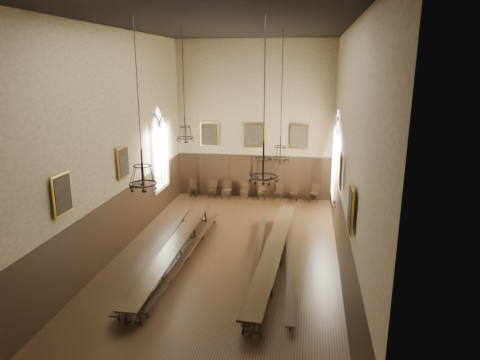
% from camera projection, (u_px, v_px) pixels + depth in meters
% --- Properties ---
extents(floor, '(9.00, 18.00, 0.02)m').
position_uv_depth(floor, '(224.00, 263.00, 16.91)').
color(floor, black).
rests_on(floor, ground).
extents(ceiling, '(9.00, 18.00, 0.02)m').
position_uv_depth(ceiling, '(221.00, 22.00, 14.57)').
color(ceiling, black).
rests_on(ceiling, ground).
extents(wall_back, '(9.00, 0.02, 9.00)m').
position_uv_depth(wall_back, '(254.00, 121.00, 24.33)').
color(wall_back, '#8B7956').
rests_on(wall_back, ground).
extents(wall_front, '(9.00, 0.02, 9.00)m').
position_uv_depth(wall_front, '(114.00, 255.00, 7.15)').
color(wall_front, '#8B7956').
rests_on(wall_front, ground).
extents(wall_left, '(0.02, 18.00, 9.00)m').
position_uv_depth(wall_left, '(108.00, 148.00, 16.45)').
color(wall_left, '#8B7956').
rests_on(wall_left, ground).
extents(wall_right, '(0.02, 18.00, 9.00)m').
position_uv_depth(wall_right, '(348.00, 156.00, 15.03)').
color(wall_right, '#8B7956').
rests_on(wall_right, ground).
extents(wainscot_panelling, '(9.00, 18.00, 2.50)m').
position_uv_depth(wainscot_panelling, '(223.00, 234.00, 16.58)').
color(wainscot_panelling, black).
rests_on(wainscot_panelling, floor).
extents(table_left, '(0.85, 9.80, 0.76)m').
position_uv_depth(table_left, '(176.00, 252.00, 16.97)').
color(table_left, black).
rests_on(table_left, floor).
extents(table_right, '(1.24, 10.19, 0.79)m').
position_uv_depth(table_right, '(274.00, 256.00, 16.59)').
color(table_right, black).
rests_on(table_right, floor).
extents(bench_left_outer, '(0.85, 9.37, 0.42)m').
position_uv_depth(bench_left_outer, '(159.00, 253.00, 17.15)').
color(bench_left_outer, black).
rests_on(bench_left_outer, floor).
extents(bench_left_inner, '(0.53, 9.08, 0.41)m').
position_uv_depth(bench_left_inner, '(189.00, 254.00, 17.14)').
color(bench_left_inner, black).
rests_on(bench_left_inner, floor).
extents(bench_right_inner, '(0.75, 9.30, 0.42)m').
position_uv_depth(bench_right_inner, '(258.00, 259.00, 16.63)').
color(bench_right_inner, black).
rests_on(bench_right_inner, floor).
extents(bench_right_outer, '(0.76, 9.01, 0.41)m').
position_uv_depth(bench_right_outer, '(290.00, 261.00, 16.49)').
color(bench_right_outer, black).
rests_on(bench_right_outer, floor).
extents(chair_0, '(0.53, 0.53, 1.02)m').
position_uv_depth(chair_0, '(193.00, 191.00, 25.49)').
color(chair_0, black).
rests_on(chair_0, floor).
extents(chair_1, '(0.45, 0.45, 0.96)m').
position_uv_depth(chair_1, '(212.00, 193.00, 25.29)').
color(chair_1, black).
rests_on(chair_1, floor).
extents(chair_2, '(0.50, 0.50, 1.01)m').
position_uv_depth(chair_2, '(227.00, 193.00, 25.19)').
color(chair_2, black).
rests_on(chair_2, floor).
extents(chair_3, '(0.46, 0.46, 1.01)m').
position_uv_depth(chair_3, '(244.00, 194.00, 25.03)').
color(chair_3, black).
rests_on(chair_3, floor).
extents(chair_4, '(0.47, 0.47, 0.98)m').
position_uv_depth(chair_4, '(262.00, 194.00, 24.90)').
color(chair_4, black).
rests_on(chair_4, floor).
extents(chair_5, '(0.51, 0.51, 0.95)m').
position_uv_depth(chair_5, '(278.00, 195.00, 24.76)').
color(chair_5, black).
rests_on(chair_5, floor).
extents(chair_6, '(0.42, 0.42, 0.91)m').
position_uv_depth(chair_6, '(294.00, 196.00, 24.62)').
color(chair_6, black).
rests_on(chair_6, floor).
extents(chair_7, '(0.57, 0.57, 1.04)m').
position_uv_depth(chair_7, '(314.00, 196.00, 24.46)').
color(chair_7, black).
rests_on(chair_7, floor).
extents(chandelier_back_left, '(0.76, 0.76, 4.64)m').
position_uv_depth(chandelier_back_left, '(185.00, 130.00, 18.65)').
color(chandelier_back_left, black).
rests_on(chandelier_back_left, ceiling).
extents(chandelier_back_right, '(0.77, 0.77, 5.27)m').
position_uv_depth(chandelier_back_right, '(280.00, 149.00, 17.49)').
color(chandelier_back_right, black).
rests_on(chandelier_back_right, ceiling).
extents(chandelier_front_left, '(0.93, 0.93, 5.34)m').
position_uv_depth(chandelier_front_left, '(143.00, 174.00, 13.90)').
color(chandelier_front_left, black).
rests_on(chandelier_front_left, ceiling).
extents(chandelier_front_right, '(0.88, 0.88, 4.87)m').
position_uv_depth(chandelier_front_right, '(263.00, 167.00, 12.98)').
color(chandelier_front_right, black).
rests_on(chandelier_front_right, ceiling).
extents(portrait_back_0, '(1.10, 0.12, 1.40)m').
position_uv_depth(portrait_back_0, '(209.00, 134.00, 24.82)').
color(portrait_back_0, gold).
rests_on(portrait_back_0, wall_back).
extents(portrait_back_1, '(1.10, 0.12, 1.40)m').
position_uv_depth(portrait_back_1, '(254.00, 135.00, 24.41)').
color(portrait_back_1, gold).
rests_on(portrait_back_1, wall_back).
extents(portrait_back_2, '(1.10, 0.12, 1.40)m').
position_uv_depth(portrait_back_2, '(300.00, 137.00, 24.00)').
color(portrait_back_2, gold).
rests_on(portrait_back_2, wall_back).
extents(portrait_left_0, '(0.12, 1.00, 1.30)m').
position_uv_depth(portrait_left_0, '(123.00, 163.00, 17.59)').
color(portrait_left_0, gold).
rests_on(portrait_left_0, wall_left).
extents(portrait_left_1, '(0.12, 1.00, 1.30)m').
position_uv_depth(portrait_left_1, '(62.00, 194.00, 13.30)').
color(portrait_left_1, gold).
rests_on(portrait_left_1, wall_left).
extents(portrait_right_0, '(0.12, 1.00, 1.30)m').
position_uv_depth(portrait_right_0, '(341.00, 171.00, 16.22)').
color(portrait_right_0, gold).
rests_on(portrait_right_0, wall_right).
extents(portrait_right_1, '(0.12, 1.00, 1.30)m').
position_uv_depth(portrait_right_1, '(351.00, 209.00, 11.93)').
color(portrait_right_1, gold).
rests_on(portrait_right_1, wall_right).
extents(window_right, '(0.20, 2.20, 4.60)m').
position_uv_depth(window_right, '(336.00, 155.00, 20.57)').
color(window_right, white).
rests_on(window_right, wall_right).
extents(window_left, '(0.20, 2.20, 4.60)m').
position_uv_depth(window_left, '(160.00, 149.00, 21.96)').
color(window_left, white).
rests_on(window_left, wall_left).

